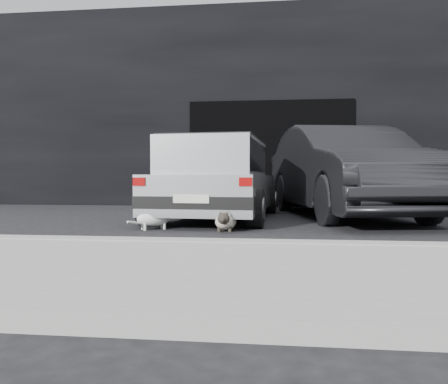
# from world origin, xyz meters

# --- Properties ---
(ground) EXTENTS (80.00, 80.00, 0.00)m
(ground) POSITION_xyz_m (0.00, 0.00, 0.00)
(ground) COLOR black
(ground) RESTS_ON ground
(building_facade) EXTENTS (34.00, 4.00, 5.00)m
(building_facade) POSITION_xyz_m (1.00, 6.00, 2.50)
(building_facade) COLOR black
(building_facade) RESTS_ON ground
(garage_opening) EXTENTS (4.00, 0.10, 2.60)m
(garage_opening) POSITION_xyz_m (1.00, 3.99, 1.30)
(garage_opening) COLOR black
(garage_opening) RESTS_ON ground
(curb) EXTENTS (18.00, 0.25, 0.12)m
(curb) POSITION_xyz_m (1.00, -2.60, 0.06)
(curb) COLOR gray
(curb) RESTS_ON ground
(sidewalk) EXTENTS (18.00, 2.20, 0.11)m
(sidewalk) POSITION_xyz_m (1.00, -3.80, 0.06)
(sidewalk) COLOR gray
(sidewalk) RESTS_ON ground
(silver_hatchback) EXTENTS (2.07, 3.86, 1.38)m
(silver_hatchback) POSITION_xyz_m (0.11, 0.72, 0.76)
(silver_hatchback) COLOR silver
(silver_hatchback) RESTS_ON ground
(second_car) EXTENTS (2.74, 5.37, 1.69)m
(second_car) POSITION_xyz_m (2.37, 1.40, 0.84)
(second_car) COLOR black
(second_car) RESTS_ON ground
(cat_siamese) EXTENTS (0.29, 0.86, 0.30)m
(cat_siamese) POSITION_xyz_m (0.44, -0.94, 0.13)
(cat_siamese) COLOR beige
(cat_siamese) RESTS_ON ground
(cat_white) EXTENTS (0.59, 0.49, 0.33)m
(cat_white) POSITION_xyz_m (-0.55, -0.87, 0.16)
(cat_white) COLOR silver
(cat_white) RESTS_ON ground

